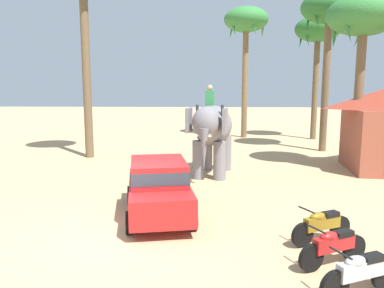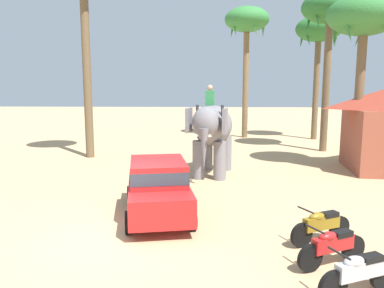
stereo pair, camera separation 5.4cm
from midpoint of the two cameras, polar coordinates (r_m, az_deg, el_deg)
ground_plane at (r=10.35m, az=-10.51°, el=-13.26°), size 120.00×120.00×0.00m
car_sedan_foreground at (r=11.33m, az=-5.17°, el=-6.24°), size 2.44×4.35×1.70m
elephant_with_mahout at (r=16.26m, az=2.92°, el=2.15°), size 2.17×4.00×3.88m
motorcycle_nearest_camera at (r=7.98m, az=23.74°, el=-17.13°), size 1.68×0.88×0.94m
motorcycle_second_in_row at (r=8.94m, az=20.25°, el=-14.08°), size 1.66×0.93×0.94m
motorcycle_mid_row at (r=10.07m, az=18.70°, el=-11.38°), size 1.65×0.94×0.94m
palm_tree_behind_elephant at (r=19.00m, az=24.20°, el=16.58°), size 3.20×3.20×7.80m
palm_tree_near_hut at (r=29.06m, az=8.03°, el=17.33°), size 3.20×3.20×9.48m
palm_tree_left_of_road at (r=24.06m, az=19.78°, el=17.97°), size 3.20×3.20×9.13m
palm_tree_leaning_seaward at (r=29.11m, az=18.26°, el=15.52°), size 3.20×3.20×8.68m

